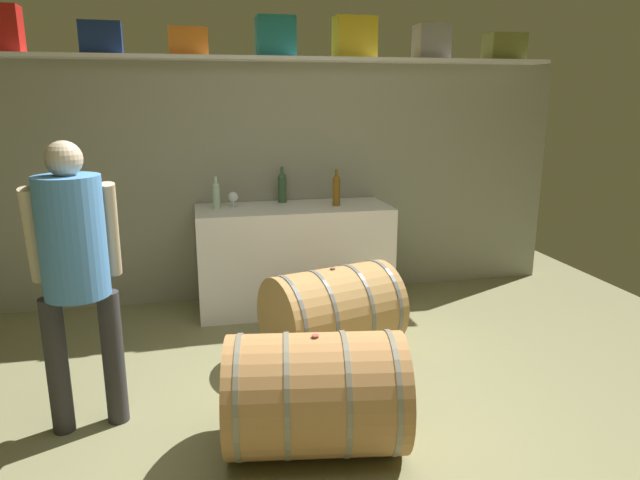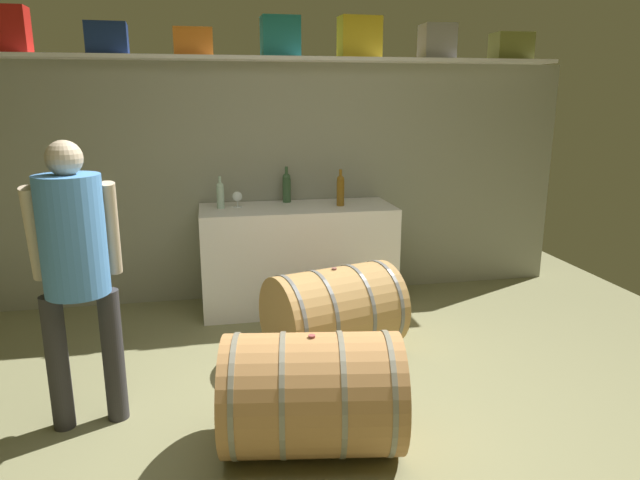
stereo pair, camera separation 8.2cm
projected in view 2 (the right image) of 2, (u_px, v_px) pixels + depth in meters
ground_plane at (321, 389)px, 3.72m from camera, size 6.61×8.31×0.02m
back_wall_panel at (280, 183)px, 5.28m from camera, size 5.41×0.10×2.12m
high_shelf_board at (281, 59)px, 4.87m from camera, size 4.97×0.40×0.03m
toolcase_red at (5, 30)px, 4.42m from camera, size 0.33×0.20×0.35m
toolcase_navy at (107, 39)px, 4.57m from camera, size 0.33×0.31×0.24m
toolcase_orange at (193, 42)px, 4.70m from camera, size 0.32×0.26×0.22m
toolcase_teal at (280, 37)px, 4.83m from camera, size 0.32×0.23×0.33m
toolcase_yellow at (360, 37)px, 4.95m from camera, size 0.37×0.22×0.34m
toolcase_grey at (437, 42)px, 5.09m from camera, size 0.29×0.27×0.30m
toolcase_olive at (511, 46)px, 5.23m from camera, size 0.35×0.26×0.24m
work_cabinet at (298, 257)px, 5.07m from camera, size 1.67×0.66×0.91m
wine_bottle_amber at (340, 190)px, 4.97m from camera, size 0.07×0.07×0.32m
wine_bottle_green at (287, 187)px, 5.13m from camera, size 0.07×0.07×0.32m
wine_bottle_clear at (220, 194)px, 4.86m from camera, size 0.06×0.06×0.27m
wine_glass at (237, 197)px, 4.92m from camera, size 0.09×0.09×0.14m
wine_barrel_near at (312, 394)px, 3.00m from camera, size 1.01×0.77×0.66m
wine_barrel_far at (334, 312)px, 4.14m from camera, size 1.05×0.87×0.65m
winemaker_pouring at (75, 257)px, 3.09m from camera, size 0.50×0.40×1.62m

